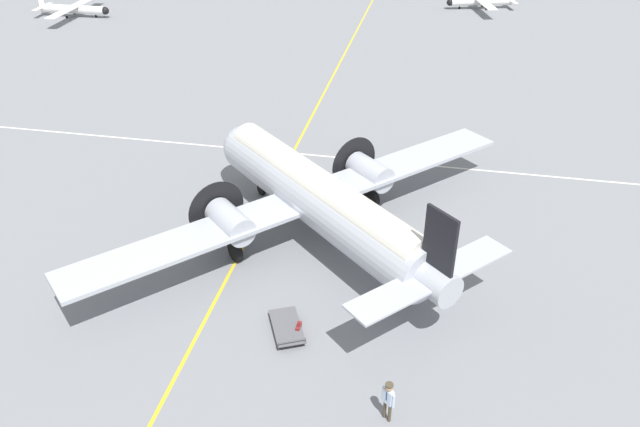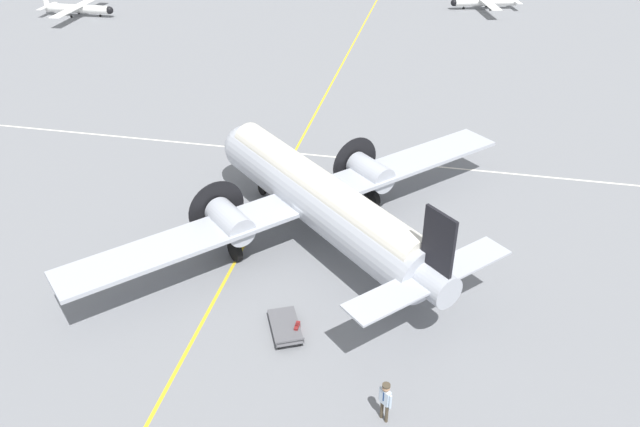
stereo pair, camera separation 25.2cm
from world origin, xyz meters
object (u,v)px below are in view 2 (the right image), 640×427
(airliner_main, at_px, (315,195))
(suitcase_near_door, at_px, (297,328))
(light_aircraft_distant, at_px, (79,8))
(light_aircraft_taxiing, at_px, (484,2))
(crew_foreground, at_px, (385,398))
(baggage_cart, at_px, (285,327))

(airliner_main, relative_size, suitcase_near_door, 39.97)
(light_aircraft_distant, distance_m, light_aircraft_taxiing, 45.79)
(airliner_main, height_order, light_aircraft_distant, airliner_main)
(crew_foreground, height_order, baggage_cart, crew_foreground)
(baggage_cart, bearing_deg, suitcase_near_door, -107.83)
(suitcase_near_door, bearing_deg, light_aircraft_taxiing, 171.61)
(airliner_main, xyz_separation_m, light_aircraft_distant, (-37.51, -34.92, -1.69))
(light_aircraft_distant, bearing_deg, baggage_cart, -53.64)
(light_aircraft_distant, xyz_separation_m, light_aircraft_taxiing, (-12.38, 44.08, -0.02))
(suitcase_near_door, distance_m, baggage_cart, 0.50)
(crew_foreground, bearing_deg, light_aircraft_distant, -11.67)
(suitcase_near_door, relative_size, baggage_cart, 0.19)
(light_aircraft_taxiing, bearing_deg, airliner_main, 63.47)
(baggage_cart, bearing_deg, light_aircraft_taxiing, -33.67)
(airliner_main, xyz_separation_m, suitcase_near_door, (7.15, 0.76, -2.34))
(airliner_main, xyz_separation_m, baggage_cart, (7.21, 0.26, -2.27))
(baggage_cart, height_order, light_aircraft_taxiing, light_aircraft_taxiing)
(airliner_main, distance_m, light_aircraft_taxiing, 50.75)
(crew_foreground, bearing_deg, suitcase_near_door, -3.50)
(crew_foreground, xyz_separation_m, suitcase_near_door, (-3.79, -4.15, -0.91))
(crew_foreground, height_order, light_aircraft_taxiing, light_aircraft_taxiing)
(airliner_main, height_order, suitcase_near_door, airliner_main)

